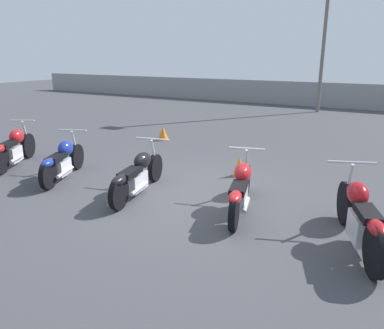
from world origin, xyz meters
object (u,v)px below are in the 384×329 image
(light_pole_left, at_px, (328,1))
(motorcycle_slot_3, at_px, (241,188))
(motorcycle_slot_1, at_px, (62,160))
(traffic_cone_far, at_px, (163,133))
(motorcycle_slot_4, at_px, (360,217))
(motorcycle_slot_0, at_px, (14,148))
(motorcycle_slot_2, at_px, (138,174))
(traffic_cone_near, at_px, (239,166))

(light_pole_left, xyz_separation_m, motorcycle_slot_3, (1.30, -12.43, -4.36))
(motorcycle_slot_1, distance_m, traffic_cone_far, 4.20)
(motorcycle_slot_4, bearing_deg, traffic_cone_far, 123.93)
(motorcycle_slot_3, height_order, motorcycle_slot_4, motorcycle_slot_4)
(motorcycle_slot_0, relative_size, motorcycle_slot_2, 0.86)
(light_pole_left, distance_m, motorcycle_slot_2, 13.41)
(motorcycle_slot_0, distance_m, traffic_cone_far, 4.34)
(light_pole_left, distance_m, traffic_cone_far, 10.08)
(motorcycle_slot_0, distance_m, traffic_cone_near, 5.30)
(motorcycle_slot_0, bearing_deg, motorcycle_slot_4, -30.06)
(light_pole_left, bearing_deg, motorcycle_slot_0, -109.31)
(motorcycle_slot_1, relative_size, traffic_cone_far, 4.38)
(motorcycle_slot_1, distance_m, motorcycle_slot_4, 5.82)
(light_pole_left, relative_size, traffic_cone_far, 19.47)
(traffic_cone_near, bearing_deg, traffic_cone_far, 147.96)
(motorcycle_slot_0, xyz_separation_m, motorcycle_slot_2, (3.72, -0.09, -0.04))
(light_pole_left, bearing_deg, traffic_cone_far, -108.77)
(traffic_cone_near, height_order, traffic_cone_far, traffic_cone_near)
(motorcycle_slot_1, bearing_deg, motorcycle_slot_4, -23.80)
(motorcycle_slot_2, bearing_deg, traffic_cone_far, 105.93)
(motorcycle_slot_3, height_order, traffic_cone_near, motorcycle_slot_3)
(light_pole_left, bearing_deg, motorcycle_slot_1, -101.75)
(light_pole_left, distance_m, motorcycle_slot_3, 13.23)
(motorcycle_slot_2, bearing_deg, motorcycle_slot_4, -14.16)
(motorcycle_slot_3, distance_m, traffic_cone_far, 5.74)
(motorcycle_slot_0, xyz_separation_m, motorcycle_slot_3, (5.70, 0.14, -0.03))
(motorcycle_slot_1, bearing_deg, motorcycle_slot_2, -21.78)
(motorcycle_slot_0, height_order, motorcycle_slot_3, motorcycle_slot_0)
(motorcycle_slot_2, relative_size, motorcycle_slot_4, 1.03)
(motorcycle_slot_1, xyz_separation_m, motorcycle_slot_2, (1.96, 0.03, -0.01))
(motorcycle_slot_1, bearing_deg, motorcycle_slot_3, -18.91)
(motorcycle_slot_3, bearing_deg, motorcycle_slot_0, 166.37)
(light_pole_left, distance_m, motorcycle_slot_4, 13.88)
(motorcycle_slot_4, height_order, traffic_cone_far, motorcycle_slot_4)
(motorcycle_slot_1, distance_m, traffic_cone_near, 3.78)
(motorcycle_slot_2, relative_size, traffic_cone_near, 4.94)
(light_pole_left, xyz_separation_m, motorcycle_slot_2, (-0.68, -12.66, -4.37))
(light_pole_left, bearing_deg, traffic_cone_near, -87.11)
(motorcycle_slot_0, relative_size, motorcycle_slot_4, 0.88)
(motorcycle_slot_3, relative_size, motorcycle_slot_4, 1.01)
(light_pole_left, relative_size, motorcycle_slot_0, 4.47)
(motorcycle_slot_1, height_order, motorcycle_slot_2, motorcycle_slot_1)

